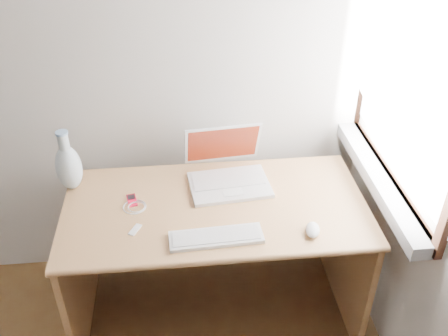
{
  "coord_description": "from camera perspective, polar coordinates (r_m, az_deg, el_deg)",
  "views": [
    {
      "loc": [
        0.83,
        -0.42,
        2.07
      ],
      "look_at": [
        1.01,
        1.35,
        0.86
      ],
      "focal_mm": 40.0,
      "sensor_mm": 36.0,
      "label": 1
    }
  ],
  "objects": [
    {
      "name": "remote",
      "position": [
        2.1,
        -10.12,
        -6.95
      ],
      "size": [
        0.06,
        0.07,
        0.01
      ],
      "primitive_type": "cube",
      "rotation": [
        0.0,
        0.0,
        -0.48
      ],
      "color": "white",
      "rests_on": "desk"
    },
    {
      "name": "external_keyboard",
      "position": [
        2.02,
        -0.9,
        -7.89
      ],
      "size": [
        0.38,
        0.13,
        0.02
      ],
      "rotation": [
        0.0,
        0.0,
        0.05
      ],
      "color": "white",
      "rests_on": "desk"
    },
    {
      "name": "ipod",
      "position": [
        2.25,
        -10.48,
        -3.65
      ],
      "size": [
        0.06,
        0.09,
        0.01
      ],
      "rotation": [
        0.0,
        0.0,
        0.2
      ],
      "color": "red",
      "rests_on": "desk"
    },
    {
      "name": "laptop",
      "position": [
        2.31,
        0.52,
        -0.3
      ],
      "size": [
        0.38,
        0.33,
        0.25
      ],
      "rotation": [
        0.0,
        0.0,
        0.09
      ],
      "color": "white",
      "rests_on": "desk"
    },
    {
      "name": "cable_coil",
      "position": [
        2.21,
        -10.18,
        -4.39
      ],
      "size": [
        0.12,
        0.12,
        0.01
      ],
      "primitive_type": "torus",
      "rotation": [
        0.0,
        0.0,
        0.2
      ],
      "color": "white",
      "rests_on": "desk"
    },
    {
      "name": "vase",
      "position": [
        2.33,
        -17.34,
        0.22
      ],
      "size": [
        0.12,
        0.12,
        0.3
      ],
      "color": "white",
      "rests_on": "desk"
    },
    {
      "name": "desk",
      "position": [
        2.39,
        -1.13,
        -6.81
      ],
      "size": [
        1.33,
        0.67,
        0.7
      ],
      "color": "tan",
      "rests_on": "floor"
    },
    {
      "name": "window",
      "position": [
        2.09,
        20.11,
        9.86
      ],
      "size": [
        0.11,
        0.99,
        1.1
      ],
      "color": "silver",
      "rests_on": "right_wall"
    },
    {
      "name": "mouse",
      "position": [
        2.07,
        10.1,
        -6.96
      ],
      "size": [
        0.08,
        0.11,
        0.03
      ],
      "primitive_type": "ellipsoid",
      "rotation": [
        0.0,
        0.0,
        -0.27
      ],
      "color": "white",
      "rests_on": "desk"
    }
  ]
}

